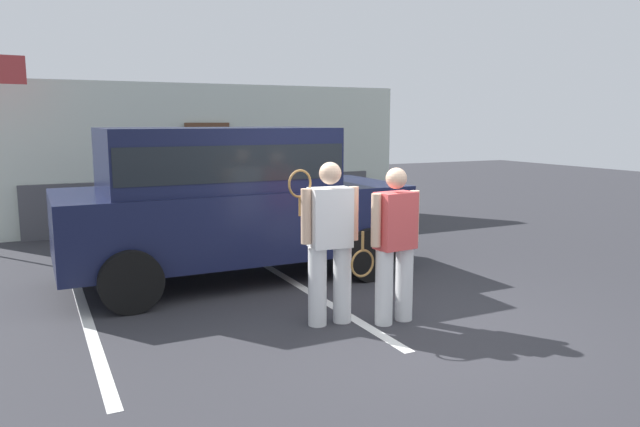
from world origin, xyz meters
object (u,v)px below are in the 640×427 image
at_px(tennis_player_man, 330,241).
at_px(potted_plant_by_porch, 320,202).
at_px(parked_suv, 227,195).
at_px(tennis_player_woman, 395,244).

relative_size(tennis_player_man, potted_plant_by_porch, 2.09).
height_order(parked_suv, potted_plant_by_porch, parked_suv).
relative_size(parked_suv, potted_plant_by_porch, 5.60).
distance_m(tennis_player_man, potted_plant_by_porch, 6.26).
bearing_deg(tennis_player_man, potted_plant_by_porch, -110.50).
distance_m(parked_suv, tennis_player_woman, 2.75).
height_order(parked_suv, tennis_player_woman, parked_suv).
relative_size(tennis_player_woman, potted_plant_by_porch, 2.02).
xyz_separation_m(parked_suv, tennis_player_woman, (1.03, -2.53, -0.29)).
xyz_separation_m(parked_suv, potted_plant_by_porch, (3.05, 3.38, -0.69)).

